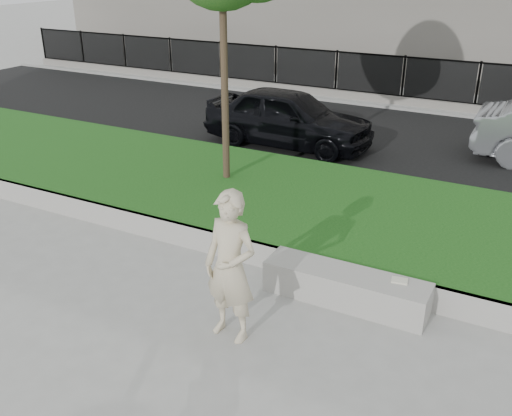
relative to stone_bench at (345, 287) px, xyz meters
The scene contains 10 objects.
ground 1.79m from the stone_bench, 156.19° to the right, with size 90.00×90.00×0.00m, color gray.
grass_bank 2.80m from the stone_bench, 125.34° to the left, with size 34.00×4.00×0.40m, color #0D370E.
grass_kerb 1.65m from the stone_bench, 168.66° to the left, with size 34.00×0.08×0.40m, color gray.
street 7.95m from the stone_bench, 101.76° to the left, with size 34.00×7.00×0.04m, color black.
far_pavement 12.39m from the stone_bench, 97.51° to the left, with size 34.00×3.00×0.12m, color gray.
iron_fence 11.40m from the stone_bench, 98.17° to the left, with size 32.00×0.30×1.50m.
stone_bench is the anchor object (origin of this frame).
man 1.87m from the stone_bench, 126.10° to the right, with size 0.71×0.47×1.96m, color beige.
book 0.75m from the stone_bench, ahead, with size 0.21×0.15×0.02m, color beige.
car_dark 7.03m from the stone_bench, 121.49° to the left, with size 1.69×4.21×1.43m, color black.
Camera 1 is at (3.68, -5.80, 4.42)m, focal length 40.00 mm.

